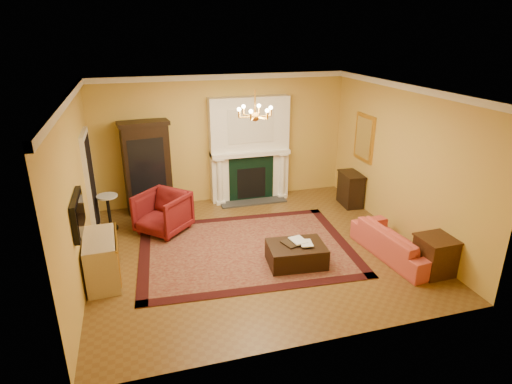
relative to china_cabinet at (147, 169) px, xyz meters
name	(u,v)px	position (x,y,z in m)	size (l,w,h in m)	color
floor	(255,249)	(1.81, -2.49, -1.01)	(6.00, 5.50, 0.02)	brown
ceiling	(255,89)	(1.81, -2.49, 2.01)	(6.00, 5.50, 0.02)	silver
wall_back	(223,139)	(1.81, 0.27, 0.50)	(6.00, 0.02, 3.00)	gold
wall_front	(318,245)	(1.81, -5.25, 0.50)	(6.00, 0.02, 3.00)	gold
wall_left	(76,192)	(-1.20, -2.49, 0.50)	(0.02, 5.50, 3.00)	gold
wall_right	(401,161)	(4.82, -2.49, 0.50)	(0.02, 5.50, 3.00)	gold
fireplace	(250,152)	(2.41, 0.08, 0.20)	(1.90, 0.70, 2.50)	white
crown_molding	(241,87)	(1.81, -1.53, 1.94)	(6.00, 5.50, 0.12)	white
doorway	(91,183)	(-1.14, -0.79, 0.05)	(0.08, 1.05, 2.10)	silver
tv_panel	(78,214)	(-1.13, -3.09, 0.35)	(0.09, 0.95, 0.58)	black
gilt_mirror	(364,138)	(4.78, -1.09, 0.65)	(0.06, 0.76, 1.05)	gold
chandelier	(255,113)	(1.81, -2.49, 1.61)	(0.63, 0.55, 0.53)	gold
oriental_rug	(246,248)	(1.64, -2.44, -0.99)	(4.00, 3.00, 0.02)	#480F10
china_cabinet	(147,169)	(0.00, 0.00, 0.00)	(1.00, 0.45, 2.00)	black
wingback_armchair	(163,211)	(0.20, -1.24, -0.53)	(0.91, 0.85, 0.94)	maroon
pedestal_table	(109,210)	(-0.87, -0.80, -0.56)	(0.42, 0.42, 0.76)	black
commode	(102,259)	(-0.92, -2.84, -0.60)	(0.51, 1.07, 0.80)	tan
coral_sofa	(397,238)	(4.24, -3.48, -0.63)	(1.90, 0.56, 0.74)	#BC503B
end_table	(435,256)	(4.53, -4.16, -0.68)	(0.55, 0.55, 0.64)	#3B2110
console_table	(350,190)	(4.59, -1.00, -0.62)	(0.39, 0.68, 0.76)	black
leather_ottoman	(296,254)	(2.36, -3.24, -0.80)	(1.00, 0.73, 0.37)	black
ottoman_tray	(294,242)	(2.35, -3.16, -0.60)	(0.41, 0.32, 0.03)	black
book_a	(292,234)	(2.30, -3.18, -0.42)	(0.24, 0.03, 0.32)	gray
book_b	(301,237)	(2.41, -3.28, -0.44)	(0.21, 0.02, 0.29)	gray
topiary_left	(223,143)	(1.76, 0.04, 0.47)	(0.16, 0.16, 0.43)	tan
topiary_right	(277,139)	(3.08, 0.04, 0.46)	(0.16, 0.16, 0.42)	tan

